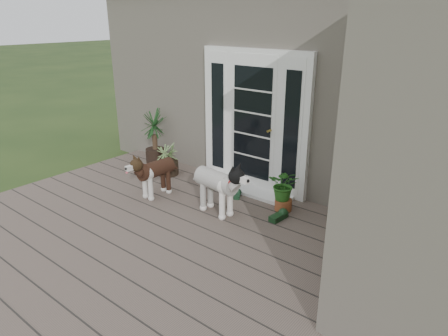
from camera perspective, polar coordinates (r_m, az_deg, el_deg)
The scene contains 14 objects.
deck at distance 5.01m, azimuth -9.02°, elevation -11.42°, with size 6.20×4.60×0.12m, color #6B5B4C.
house_main at distance 7.82m, azimuth 14.35°, elevation 11.59°, with size 7.40×4.00×3.10m, color #665E54.
door_unit at distance 6.23m, azimuth 4.23°, elevation 6.63°, with size 1.90×0.14×2.15m, color white.
door_step at distance 6.41m, azimuth 2.96°, elevation -2.84°, with size 1.60×0.40×0.05m, color white.
brindle_dog at distance 6.17m, azimuth -9.59°, elevation -1.15°, with size 0.33×0.76×0.63m, color #3D2116, non-canonical shape.
white_dog at distance 5.54m, azimuth -1.08°, elevation -3.05°, with size 0.36×0.85×0.71m, color silver, non-canonical shape.
spider_plant at distance 6.98m, azimuth -7.99°, elevation 1.56°, with size 0.60×0.60×0.64m, color #88995E, non-canonical shape.
yucca at distance 7.58m, azimuth -9.81°, elevation 4.47°, with size 0.70×0.70×1.01m, color black, non-canonical shape.
herb_a at distance 5.71m, azimuth 8.48°, elevation -3.45°, with size 0.42×0.42×0.54m, color #214F16.
herb_b at distance 5.40m, azimuth 17.17°, elevation -4.88°, with size 0.45×0.45×0.67m, color #1B5819.
herb_c at distance 5.18m, azimuth 18.64°, elevation -6.56°, with size 0.39×0.39×0.61m, color #23601B.
sapling at distance 4.58m, azimuth 22.50°, elevation -4.43°, with size 0.45×0.45×1.52m, color #1B5F1E, non-canonical shape.
clog_left at distance 6.14m, azimuth 1.91°, elevation -3.76°, with size 0.12×0.27×0.08m, color #13311C, non-canonical shape.
clog_right at distance 5.53m, azimuth 7.73°, elevation -6.75°, with size 0.16×0.34×0.10m, color black, non-canonical shape.
Camera 1 is at (3.23, -2.38, 2.70)m, focal length 32.29 mm.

